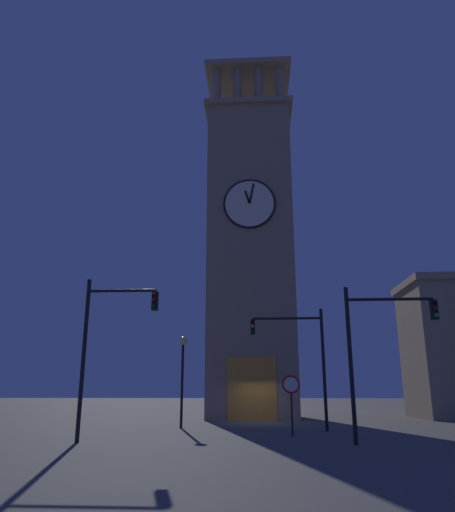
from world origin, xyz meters
TOP-DOWN VIEW (x-y plane):
  - ground_plane at (0.00, 0.00)m, footprint 200.00×200.00m
  - clocktower at (0.35, -5.35)m, footprint 6.75×7.75m
  - traffic_signal_near at (-4.58, 11.95)m, footprint 3.43×0.41m
  - traffic_signal_mid at (5.79, 11.92)m, footprint 2.89×0.41m
  - traffic_signal_far at (-2.13, 6.07)m, footprint 3.63×0.41m
  - street_lamp at (3.92, 4.52)m, footprint 0.44×0.44m
  - no_horn_sign at (-1.48, 8.79)m, footprint 0.78×0.14m

SIDE VIEW (x-z plane):
  - ground_plane at x=0.00m, z-range 0.00..0.00m
  - no_horn_sign at x=-1.48m, z-range 0.69..3.20m
  - street_lamp at x=3.92m, z-range 0.96..5.61m
  - traffic_signal_near at x=-4.58m, z-range 0.91..6.60m
  - traffic_signal_far at x=-2.13m, z-range 0.95..6.77m
  - traffic_signal_mid at x=5.79m, z-range 0.91..7.07m
  - clocktower at x=0.35m, z-range -2.65..26.90m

